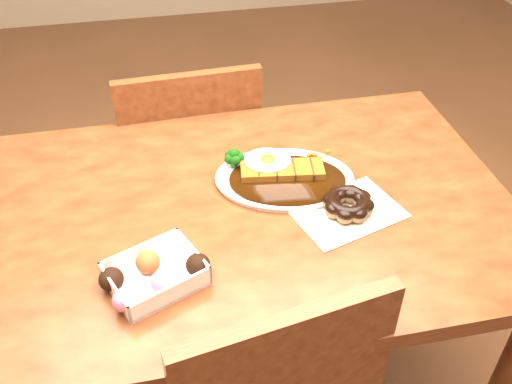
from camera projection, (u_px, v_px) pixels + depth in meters
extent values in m
cube|color=#4C200F|center=(245.00, 212.00, 1.28)|extent=(1.20, 0.80, 0.04)
cylinder|color=#4C200F|center=(46.00, 257.00, 1.69)|extent=(0.06, 0.06, 0.71)
cylinder|color=#4C200F|center=(389.00, 209.00, 1.86)|extent=(0.06, 0.06, 0.71)
cube|color=#4C200F|center=(188.00, 167.00, 1.91)|extent=(0.44, 0.44, 0.04)
cylinder|color=#4C200F|center=(229.00, 182.00, 2.21)|extent=(0.04, 0.04, 0.41)
cylinder|color=#4C200F|center=(141.00, 196.00, 2.15)|extent=(0.04, 0.04, 0.41)
cylinder|color=#4C200F|center=(250.00, 241.00, 1.96)|extent=(0.04, 0.04, 0.41)
cylinder|color=#4C200F|center=(151.00, 259.00, 1.89)|extent=(0.04, 0.04, 0.41)
cube|color=#4C200F|center=(193.00, 138.00, 1.62)|extent=(0.40, 0.05, 0.40)
ellipsoid|color=white|center=(284.00, 179.00, 1.33)|extent=(0.36, 0.29, 0.01)
ellipsoid|color=black|center=(287.00, 180.00, 1.31)|extent=(0.30, 0.24, 0.01)
cube|color=#6B380C|center=(282.00, 171.00, 1.32)|extent=(0.20, 0.09, 0.02)
ellipsoid|color=white|center=(268.00, 160.00, 1.33)|extent=(0.13, 0.12, 0.01)
ellipsoid|color=#FFB214|center=(268.00, 160.00, 1.33)|extent=(0.04, 0.04, 0.02)
cube|color=white|center=(155.00, 273.00, 1.08)|extent=(0.21, 0.19, 0.05)
ellipsoid|color=pink|center=(125.00, 300.00, 1.02)|extent=(0.05, 0.05, 0.04)
ellipsoid|color=pink|center=(163.00, 282.00, 1.06)|extent=(0.05, 0.05, 0.04)
ellipsoid|color=black|center=(198.00, 265.00, 1.09)|extent=(0.05, 0.05, 0.04)
ellipsoid|color=black|center=(111.00, 279.00, 1.06)|extent=(0.05, 0.05, 0.04)
ellipsoid|color=brown|center=(148.00, 262.00, 1.09)|extent=(0.05, 0.05, 0.04)
cube|color=silver|center=(347.00, 212.00, 1.25)|extent=(0.27, 0.22, 0.00)
torus|color=olive|center=(348.00, 205.00, 1.23)|extent=(0.14, 0.14, 0.04)
torus|color=black|center=(348.00, 201.00, 1.23)|extent=(0.12, 0.12, 0.03)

